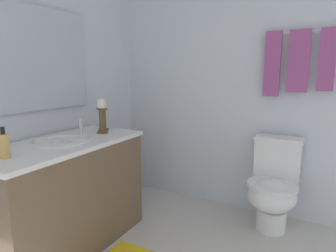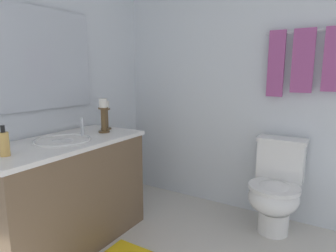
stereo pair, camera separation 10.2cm
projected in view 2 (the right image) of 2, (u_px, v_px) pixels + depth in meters
wall_back at (266, 79)px, 2.47m from camera, size 2.85×0.04×2.45m
wall_left at (38, 80)px, 2.19m from camera, size 0.04×2.39×2.45m
vanity_cabinet at (66, 193)px, 2.12m from camera, size 0.58×1.20×0.80m
sink_basin at (63, 146)px, 2.05m from camera, size 0.40×0.40×0.24m
mirror at (32, 58)px, 2.08m from camera, size 0.02×1.08×0.76m
candle_holder_tall at (106, 115)px, 2.44m from camera, size 0.09×0.09×0.24m
candle_holder_short at (103, 115)px, 2.31m from camera, size 0.09×0.09×0.28m
soap_bottle at (4, 143)px, 1.65m from camera, size 0.06×0.06×0.18m
toilet at (276, 189)px, 2.29m from camera, size 0.39×0.54×0.75m
towel_bar at (306, 31)px, 2.20m from camera, size 0.59×0.02×0.02m
towel_near_vanity at (276, 64)px, 2.33m from camera, size 0.13×0.03×0.53m
towel_center at (303, 61)px, 2.23m from camera, size 0.16×0.03×0.49m
towel_near_corner at (332, 59)px, 2.12m from camera, size 0.12×0.03×0.48m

